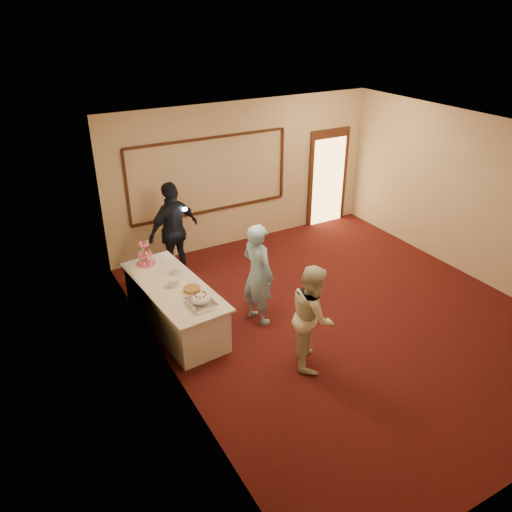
{
  "coord_description": "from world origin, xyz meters",
  "views": [
    {
      "loc": [
        -4.71,
        -5.38,
        4.72
      ],
      "look_at": [
        -1.3,
        0.69,
        1.15
      ],
      "focal_mm": 35.0,
      "sensor_mm": 36.0,
      "label": 1
    }
  ],
  "objects_px": {
    "pavlova_tray": "(201,300)",
    "man": "(258,274)",
    "plate_stack_a": "(174,282)",
    "plate_stack_b": "(177,271)",
    "guest": "(174,231)",
    "cupcake_stand": "(145,255)",
    "tart": "(192,289)",
    "buffet_table": "(175,306)",
    "woman": "(313,316)"
  },
  "relations": [
    {
      "from": "cupcake_stand",
      "to": "guest",
      "type": "height_order",
      "value": "guest"
    },
    {
      "from": "man",
      "to": "woman",
      "type": "bearing_deg",
      "value": 172.69
    },
    {
      "from": "buffet_table",
      "to": "plate_stack_b",
      "type": "relative_size",
      "value": 13.89
    },
    {
      "from": "plate_stack_a",
      "to": "man",
      "type": "xyz_separation_m",
      "value": [
        1.25,
        -0.44,
        0.02
      ]
    },
    {
      "from": "pavlova_tray",
      "to": "cupcake_stand",
      "type": "relative_size",
      "value": 1.05
    },
    {
      "from": "buffet_table",
      "to": "guest",
      "type": "distance_m",
      "value": 1.79
    },
    {
      "from": "pavlova_tray",
      "to": "tart",
      "type": "height_order",
      "value": "pavlova_tray"
    },
    {
      "from": "plate_stack_b",
      "to": "tart",
      "type": "distance_m",
      "value": 0.59
    },
    {
      "from": "plate_stack_b",
      "to": "man",
      "type": "height_order",
      "value": "man"
    },
    {
      "from": "plate_stack_a",
      "to": "man",
      "type": "relative_size",
      "value": 0.1
    },
    {
      "from": "man",
      "to": "plate_stack_b",
      "type": "bearing_deg",
      "value": 40.71
    },
    {
      "from": "buffet_table",
      "to": "woman",
      "type": "distance_m",
      "value": 2.3
    },
    {
      "from": "plate_stack_a",
      "to": "tart",
      "type": "relative_size",
      "value": 0.58
    },
    {
      "from": "plate_stack_a",
      "to": "guest",
      "type": "xyz_separation_m",
      "value": [
        0.63,
        1.63,
        0.1
      ]
    },
    {
      "from": "man",
      "to": "plate_stack_a",
      "type": "bearing_deg",
      "value": 56.96
    },
    {
      "from": "pavlova_tray",
      "to": "plate_stack_b",
      "type": "height_order",
      "value": "pavlova_tray"
    },
    {
      "from": "tart",
      "to": "cupcake_stand",
      "type": "bearing_deg",
      "value": 105.54
    },
    {
      "from": "buffet_table",
      "to": "guest",
      "type": "relative_size",
      "value": 1.26
    },
    {
      "from": "pavlova_tray",
      "to": "woman",
      "type": "xyz_separation_m",
      "value": [
        1.24,
        -1.05,
        -0.06
      ]
    },
    {
      "from": "woman",
      "to": "guest",
      "type": "distance_m",
      "value": 3.46
    },
    {
      "from": "woman",
      "to": "tart",
      "type": "bearing_deg",
      "value": 68.21
    },
    {
      "from": "pavlova_tray",
      "to": "guest",
      "type": "xyz_separation_m",
      "value": [
        0.48,
        2.32,
        0.09
      ]
    },
    {
      "from": "tart",
      "to": "woman",
      "type": "bearing_deg",
      "value": -50.74
    },
    {
      "from": "pavlova_tray",
      "to": "plate_stack_a",
      "type": "bearing_deg",
      "value": 102.1
    },
    {
      "from": "buffet_table",
      "to": "pavlova_tray",
      "type": "height_order",
      "value": "pavlova_tray"
    },
    {
      "from": "pavlova_tray",
      "to": "woman",
      "type": "bearing_deg",
      "value": -40.14
    },
    {
      "from": "plate_stack_a",
      "to": "plate_stack_b",
      "type": "distance_m",
      "value": 0.37
    },
    {
      "from": "cupcake_stand",
      "to": "tart",
      "type": "bearing_deg",
      "value": -74.46
    },
    {
      "from": "plate_stack_b",
      "to": "man",
      "type": "relative_size",
      "value": 0.1
    },
    {
      "from": "buffet_table",
      "to": "guest",
      "type": "xyz_separation_m",
      "value": [
        0.63,
        1.58,
        0.55
      ]
    },
    {
      "from": "pavlova_tray",
      "to": "tart",
      "type": "distance_m",
      "value": 0.43
    },
    {
      "from": "cupcake_stand",
      "to": "guest",
      "type": "distance_m",
      "value": 1.04
    },
    {
      "from": "plate_stack_a",
      "to": "man",
      "type": "distance_m",
      "value": 1.32
    },
    {
      "from": "woman",
      "to": "cupcake_stand",
      "type": "bearing_deg",
      "value": 58.85
    },
    {
      "from": "tart",
      "to": "woman",
      "type": "xyz_separation_m",
      "value": [
        1.2,
        -1.47,
        -0.01
      ]
    },
    {
      "from": "tart",
      "to": "man",
      "type": "xyz_separation_m",
      "value": [
        1.06,
        -0.17,
        0.06
      ]
    },
    {
      "from": "buffet_table",
      "to": "man",
      "type": "xyz_separation_m",
      "value": [
        1.25,
        -0.49,
        0.47
      ]
    },
    {
      "from": "tart",
      "to": "guest",
      "type": "distance_m",
      "value": 1.95
    },
    {
      "from": "plate_stack_a",
      "to": "man",
      "type": "bearing_deg",
      "value": -19.4
    },
    {
      "from": "pavlova_tray",
      "to": "plate_stack_a",
      "type": "xyz_separation_m",
      "value": [
        -0.15,
        0.69,
        -0.0
      ]
    },
    {
      "from": "pavlova_tray",
      "to": "plate_stack_a",
      "type": "relative_size",
      "value": 2.86
    },
    {
      "from": "plate_stack_b",
      "to": "guest",
      "type": "xyz_separation_m",
      "value": [
        0.45,
        1.3,
        0.1
      ]
    },
    {
      "from": "plate_stack_b",
      "to": "tart",
      "type": "height_order",
      "value": "plate_stack_b"
    },
    {
      "from": "plate_stack_a",
      "to": "plate_stack_b",
      "type": "height_order",
      "value": "plate_stack_a"
    },
    {
      "from": "pavlova_tray",
      "to": "man",
      "type": "xyz_separation_m",
      "value": [
        1.1,
        0.25,
        0.01
      ]
    },
    {
      "from": "buffet_table",
      "to": "plate_stack_a",
      "type": "relative_size",
      "value": 13.62
    },
    {
      "from": "plate_stack_a",
      "to": "plate_stack_b",
      "type": "xyz_separation_m",
      "value": [
        0.18,
        0.33,
        -0.0
      ]
    },
    {
      "from": "buffet_table",
      "to": "pavlova_tray",
      "type": "bearing_deg",
      "value": -78.23
    },
    {
      "from": "pavlova_tray",
      "to": "plate_stack_b",
      "type": "relative_size",
      "value": 2.92
    },
    {
      "from": "pavlova_tray",
      "to": "buffet_table",
      "type": "bearing_deg",
      "value": 101.77
    }
  ]
}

